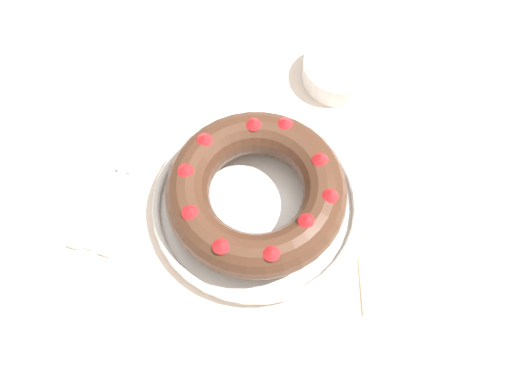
{
  "coord_description": "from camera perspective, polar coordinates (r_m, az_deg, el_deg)",
  "views": [
    {
      "loc": [
        0.13,
        -0.36,
        1.56
      ],
      "look_at": [
        0.02,
        -0.0,
        0.79
      ],
      "focal_mm": 42.0,
      "sensor_mm": 36.0,
      "label": 1
    }
  ],
  "objects": [
    {
      "name": "bundt_cake",
      "position": [
        0.87,
        0.0,
        0.02
      ],
      "size": [
        0.27,
        0.27,
        0.08
      ],
      "color": "#4C2D1E",
      "rests_on": "serving_dish"
    },
    {
      "name": "serving_knife",
      "position": [
        0.95,
        -15.03,
        -0.6
      ],
      "size": [
        0.02,
        0.2,
        0.01
      ],
      "rotation": [
        0.0,
        0.0,
        0.06
      ],
      "color": "white",
      "rests_on": "dining_table"
    },
    {
      "name": "napkin",
      "position": [
        0.9,
        13.85,
        -8.71
      ],
      "size": [
        0.14,
        0.12,
        0.0
      ],
      "primitive_type": "cube",
      "rotation": [
        0.0,
        0.0,
        0.3
      ],
      "color": "beige",
      "rests_on": "dining_table"
    },
    {
      "name": "ground_plane",
      "position": [
        1.61,
        -0.76,
        -12.16
      ],
      "size": [
        8.0,
        8.0,
        0.0
      ],
      "primitive_type": "plane",
      "color": "brown"
    },
    {
      "name": "side_bowl",
      "position": [
        1.04,
        7.95,
        11.37
      ],
      "size": [
        0.12,
        0.12,
        0.04
      ],
      "primitive_type": "cylinder",
      "color": "white",
      "rests_on": "dining_table"
    },
    {
      "name": "serving_dish",
      "position": [
        0.91,
        0.0,
        -1.23
      ],
      "size": [
        0.31,
        0.31,
        0.02
      ],
      "color": "white",
      "rests_on": "dining_table"
    },
    {
      "name": "cake_knife",
      "position": [
        0.93,
        -12.56,
        -1.91
      ],
      "size": [
        0.02,
        0.17,
        0.01
      ],
      "rotation": [
        0.0,
        0.0,
        0.03
      ],
      "color": "white",
      "rests_on": "dining_table"
    },
    {
      "name": "dining_table",
      "position": [
        1.0,
        -1.2,
        -3.14
      ],
      "size": [
        1.37,
        1.1,
        0.73
      ],
      "color": "beige",
      "rests_on": "ground_plane"
    },
    {
      "name": "fork",
      "position": [
        0.95,
        -13.19,
        0.51
      ],
      "size": [
        0.02,
        0.19,
        0.01
      ],
      "rotation": [
        0.0,
        0.0,
        -0.07
      ],
      "color": "white",
      "rests_on": "dining_table"
    }
  ]
}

